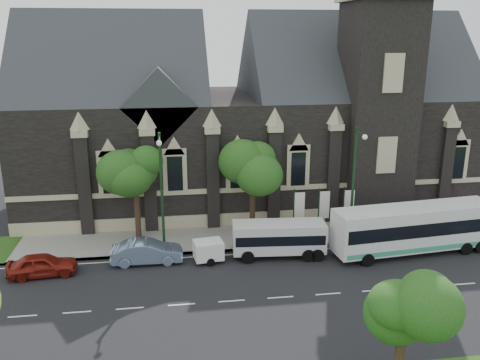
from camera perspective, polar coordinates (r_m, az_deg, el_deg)
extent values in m
plane|color=black|center=(30.98, -0.95, -13.59)|extent=(160.00, 160.00, 0.00)
cube|color=gray|center=(39.42, -2.70, -6.64)|extent=(80.00, 5.00, 0.15)
cube|color=black|center=(47.87, 0.85, 3.73)|extent=(40.00, 15.00, 10.00)
cube|color=#2C2F33|center=(46.70, -14.02, 9.16)|extent=(16.00, 15.00, 15.00)
cube|color=#2C2F33|center=(49.58, 12.53, 9.65)|extent=(20.00, 15.00, 15.00)
cube|color=#2C2F33|center=(42.01, -9.11, 8.68)|extent=(6.00, 6.00, 6.00)
cube|color=black|center=(44.18, 15.15, 7.38)|extent=(5.50, 5.50, 18.00)
cube|color=tan|center=(41.16, 2.47, -0.99)|extent=(40.00, 0.22, 0.40)
cube|color=tan|center=(42.01, 2.42, -4.38)|extent=(40.00, 0.25, 1.20)
cube|color=black|center=(40.27, -0.27, 1.00)|extent=(1.20, 0.12, 2.80)
sphere|color=#1C4B17|center=(22.38, 18.18, -13.94)|extent=(3.20, 3.20, 3.20)
sphere|color=#1C4B17|center=(22.82, 19.04, -11.70)|extent=(2.40, 2.40, 2.40)
cylinder|color=black|center=(40.02, 1.42, -3.34)|extent=(0.44, 0.44, 3.96)
sphere|color=#1C4B17|center=(38.93, 1.45, 1.74)|extent=(3.84, 3.84, 3.84)
sphere|color=#1C4B17|center=(39.57, 2.32, 3.04)|extent=(2.88, 2.88, 2.88)
cylinder|color=black|center=(39.61, -11.57, -3.89)|extent=(0.44, 0.44, 3.96)
sphere|color=#1C4B17|center=(38.54, -11.87, 1.12)|extent=(3.68, 3.68, 3.68)
sphere|color=#1C4B17|center=(38.99, -10.86, 2.41)|extent=(2.76, 2.76, 2.76)
cylinder|color=black|center=(38.07, 12.70, -0.79)|extent=(0.20, 0.20, 9.00)
cylinder|color=black|center=(36.34, 13.55, 5.18)|extent=(0.10, 1.60, 0.10)
sphere|color=silver|center=(35.64, 14.00, 4.76)|extent=(0.36, 0.36, 0.36)
cylinder|color=black|center=(35.68, -8.86, -1.74)|extent=(0.20, 0.20, 9.00)
cylinder|color=black|center=(33.84, -9.18, 4.61)|extent=(0.10, 1.60, 0.10)
sphere|color=silver|center=(33.07, -9.19, 4.17)|extent=(0.36, 0.36, 0.36)
cylinder|color=black|center=(39.22, 6.12, -3.82)|extent=(0.10, 0.10, 4.00)
cube|color=white|center=(39.13, 6.78, -2.96)|extent=(0.80, 0.04, 2.20)
cylinder|color=black|center=(39.74, 8.92, -3.65)|extent=(0.10, 0.10, 4.00)
cube|color=white|center=(39.67, 9.58, -2.80)|extent=(0.80, 0.04, 2.20)
cylinder|color=black|center=(40.36, 11.64, -3.48)|extent=(0.10, 0.10, 4.00)
cube|color=white|center=(40.31, 12.29, -2.64)|extent=(0.80, 0.04, 2.20)
cube|color=silver|center=(38.53, 19.19, -5.08)|extent=(12.27, 3.75, 3.07)
cube|color=black|center=(38.46, 19.21, -4.80)|extent=(11.80, 3.74, 0.99)
cube|color=#37996F|center=(38.98, 19.02, -6.77)|extent=(11.80, 3.73, 0.35)
cylinder|color=black|center=(36.06, 14.32, -8.80)|extent=(0.92, 0.37, 0.90)
cylinder|color=black|center=(38.08, 12.55, -7.28)|extent=(0.92, 0.37, 0.90)
cylinder|color=black|center=(40.20, 24.33, -7.11)|extent=(0.92, 0.37, 0.90)
cylinder|color=black|center=(42.02, 22.24, -5.86)|extent=(0.92, 0.37, 0.90)
cylinder|color=black|center=(42.73, 23.56, -5.65)|extent=(0.92, 0.37, 0.90)
cube|color=silver|center=(36.12, 4.43, -6.45)|extent=(6.72, 2.57, 2.09)
cube|color=black|center=(36.09, 4.44, -6.33)|extent=(6.46, 2.59, 0.71)
cylinder|color=black|center=(35.36, 0.89, -8.77)|extent=(0.92, 0.35, 0.90)
cylinder|color=black|center=(37.24, 0.64, -7.42)|extent=(0.92, 0.35, 0.90)
cylinder|color=black|center=(35.93, 7.78, -8.51)|extent=(0.92, 0.35, 0.90)
cylinder|color=black|center=(37.78, 7.17, -7.20)|extent=(0.92, 0.35, 0.90)
cylinder|color=black|center=(36.06, 8.81, -8.46)|extent=(0.92, 0.35, 0.90)
cylinder|color=black|center=(37.90, 8.15, -7.16)|extent=(0.92, 0.35, 0.90)
cube|color=white|center=(35.50, -3.62, -7.92)|extent=(2.16, 1.73, 1.28)
cylinder|color=black|center=(35.10, -3.34, -9.31)|extent=(0.57, 0.27, 0.55)
cylinder|color=black|center=(36.41, -3.86, -8.34)|extent=(0.57, 0.27, 0.55)
cylinder|color=black|center=(35.91, -1.59, -8.21)|extent=(1.18, 0.24, 0.08)
imported|color=#788CAE|center=(35.90, -10.54, -8.02)|extent=(4.96, 1.74, 1.63)
imported|color=maroon|center=(36.05, -21.56, -8.95)|extent=(4.60, 2.23, 1.51)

